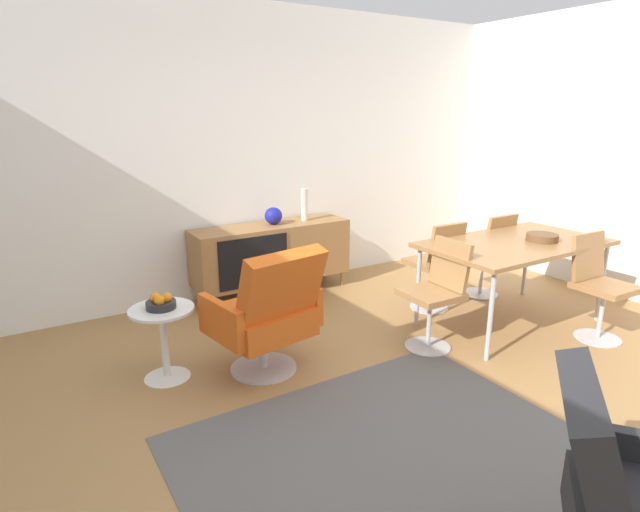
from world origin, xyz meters
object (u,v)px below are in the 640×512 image
(dining_table, at_px, (515,246))
(dining_chair_front_right, at_px, (599,283))
(wooden_bowl_on_table, at_px, (542,237))
(dining_chair_back_right, at_px, (488,251))
(lounge_chair_red, at_px, (267,312))
(dining_chair_back_left, at_px, (436,262))
(sideboard, at_px, (272,252))
(fruit_bowl, at_px, (161,303))
(dining_chair_near_window, at_px, (437,290))
(vase_sculptural_dark, at_px, (304,205))
(vase_cobalt, at_px, (273,216))
(side_table_round, at_px, (164,335))

(dining_table, distance_m, dining_chair_front_right, 0.70)
(wooden_bowl_on_table, bearing_deg, dining_chair_back_right, 77.87)
(lounge_chair_red, bearing_deg, dining_table, -7.89)
(dining_chair_back_left, height_order, dining_chair_back_right, same)
(lounge_chair_red, bearing_deg, sideboard, 62.38)
(wooden_bowl_on_table, height_order, fruit_bowl, wooden_bowl_on_table)
(sideboard, height_order, dining_chair_back_right, dining_chair_back_right)
(dining_chair_near_window, bearing_deg, wooden_bowl_on_table, -5.29)
(vase_sculptural_dark, bearing_deg, sideboard, -179.72)
(vase_cobalt, bearing_deg, dining_chair_back_left, -48.96)
(side_table_round, relative_size, fruit_bowl, 2.60)
(wooden_bowl_on_table, bearing_deg, dining_chair_back_left, 130.17)
(vase_sculptural_dark, bearing_deg, dining_chair_back_left, -60.04)
(dining_chair_back_left, bearing_deg, wooden_bowl_on_table, -49.83)
(sideboard, xyz_separation_m, side_table_round, (-1.41, -1.14, -0.12))
(sideboard, distance_m, dining_table, 2.29)
(vase_cobalt, distance_m, vase_sculptural_dark, 0.36)
(vase_sculptural_dark, xyz_separation_m, fruit_bowl, (-1.79, -1.15, -0.32))
(vase_cobalt, xyz_separation_m, dining_chair_back_right, (1.75, -1.21, -0.34))
(side_table_round, bearing_deg, vase_cobalt, 38.57)
(dining_table, height_order, dining_chair_back_right, dining_chair_back_right)
(vase_cobalt, xyz_separation_m, side_table_round, (-1.44, -1.14, -0.48))
(dining_table, height_order, lounge_chair_red, lounge_chair_red)
(vase_cobalt, xyz_separation_m, wooden_bowl_on_table, (1.61, -1.87, -0.04))
(side_table_round, xyz_separation_m, fruit_bowl, (-0.00, -0.00, 0.24))
(dining_chair_front_right, distance_m, side_table_round, 3.41)
(wooden_bowl_on_table, xyz_separation_m, dining_chair_back_right, (0.14, 0.66, -0.30))
(sideboard, distance_m, dining_chair_near_window, 1.85)
(vase_cobalt, bearing_deg, sideboard, -176.42)
(dining_chair_front_right, xyz_separation_m, fruit_bowl, (-3.19, 1.18, 0.09))
(vase_sculptural_dark, distance_m, side_table_round, 2.20)
(vase_cobalt, relative_size, fruit_bowl, 0.87)
(vase_cobalt, relative_size, dining_chair_back_right, 0.20)
(vase_sculptural_dark, xyz_separation_m, dining_table, (1.05, -1.77, -0.19))
(wooden_bowl_on_table, bearing_deg, fruit_bowl, 166.63)
(sideboard, height_order, vase_cobalt, vase_cobalt)
(vase_cobalt, relative_size, wooden_bowl_on_table, 0.67)
(dining_chair_near_window, bearing_deg, sideboard, 107.12)
(vase_sculptural_dark, relative_size, dining_chair_near_window, 0.38)
(sideboard, xyz_separation_m, vase_sculptural_dark, (0.39, 0.00, 0.44))
(fruit_bowl, bearing_deg, side_table_round, 75.73)
(dining_table, bearing_deg, dining_chair_front_right, -57.79)
(dining_chair_back_left, bearing_deg, lounge_chair_red, -172.16)
(sideboard, distance_m, vase_sculptural_dark, 0.59)
(vase_sculptural_dark, relative_size, dining_chair_back_left, 0.38)
(dining_chair_near_window, xyz_separation_m, dining_chair_back_right, (1.24, 0.56, 0.00))
(dining_chair_back_left, bearing_deg, fruit_bowl, 178.57)
(dining_chair_back_left, distance_m, side_table_round, 2.49)
(sideboard, height_order, dining_chair_front_right, dining_chair_front_right)
(dining_chair_near_window, relative_size, lounge_chair_red, 0.90)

